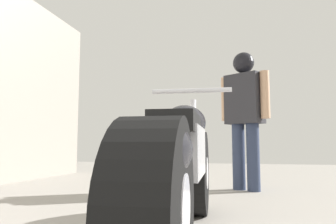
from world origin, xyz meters
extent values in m
plane|color=gray|center=(0.00, 3.10, 0.00)|extent=(14.89, 14.89, 0.00)
cylinder|color=black|center=(0.08, 3.05, 0.33)|extent=(0.27, 0.68, 0.67)
cylinder|color=silver|center=(0.08, 3.05, 0.33)|extent=(0.25, 0.27, 0.25)
cylinder|color=black|center=(0.16, 1.54, 0.33)|extent=(0.27, 0.68, 0.67)
cylinder|color=silver|center=(0.16, 1.54, 0.33)|extent=(0.25, 0.27, 0.25)
cube|color=silver|center=(0.12, 2.29, 0.52)|extent=(0.29, 0.68, 0.29)
ellipsoid|color=black|center=(0.11, 2.52, 0.71)|extent=(0.30, 0.56, 0.23)
cube|color=black|center=(0.13, 2.11, 0.68)|extent=(0.26, 0.51, 0.10)
ellipsoid|color=black|center=(0.16, 1.59, 0.54)|extent=(0.30, 0.47, 0.25)
cylinder|color=silver|center=(0.08, 3.01, 0.65)|extent=(0.07, 0.27, 0.61)
cylinder|color=silver|center=(0.08, 2.97, 1.00)|extent=(0.65, 0.08, 0.04)
cylinder|color=silver|center=(-0.01, 1.97, 0.23)|extent=(0.13, 0.58, 0.09)
cylinder|color=#2D3851|center=(0.42, 4.65, 0.41)|extent=(0.22, 0.22, 0.83)
cylinder|color=#2D3851|center=(0.60, 4.54, 0.41)|extent=(0.22, 0.22, 0.83)
cube|color=#2D2D33|center=(0.51, 4.59, 1.15)|extent=(0.52, 0.45, 0.64)
cylinder|color=tan|center=(0.27, 4.74, 1.17)|extent=(0.16, 0.16, 0.58)
cylinder|color=tan|center=(0.75, 4.44, 1.17)|extent=(0.16, 0.16, 0.58)
sphere|color=black|center=(0.51, 4.59, 1.60)|extent=(0.23, 0.23, 0.23)
sphere|color=black|center=(0.51, 4.59, 1.62)|extent=(0.27, 0.27, 0.27)
camera|label=1|loc=(0.48, 0.39, 0.56)|focal=34.59mm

